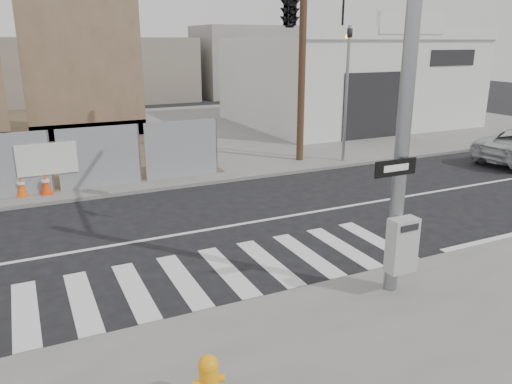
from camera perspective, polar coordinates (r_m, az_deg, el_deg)
name	(u,v)px	position (r m, az deg, el deg)	size (l,w,h in m)	color
ground	(190,233)	(13.08, -7.50, -4.63)	(100.00, 100.00, 0.00)	black
sidewalk_far	(101,139)	(26.30, -17.26, 5.84)	(50.00, 20.00, 0.12)	slate
signal_pole	(322,40)	(11.39, 7.55, 16.82)	(0.96, 5.87, 7.00)	gray
far_signal_pole	(347,76)	(20.02, 10.39, 12.96)	(0.16, 0.20, 5.60)	gray
concrete_wall_right	(84,71)	(25.92, -19.06, 12.95)	(5.50, 1.30, 8.00)	brown
auto_shop	(347,80)	(30.36, 10.31, 12.44)	(12.00, 10.20, 5.95)	silver
utility_pole_right	(303,29)	(19.91, 5.38, 18.10)	(1.60, 0.28, 10.00)	#4E3624
fire_hydrant	(209,380)	(7.05, -5.42, -20.65)	(0.49, 0.49, 0.74)	#FD9B0E
traffic_cone_c	(21,186)	(17.15, -25.25, 0.60)	(0.33, 0.33, 0.63)	#FF590D
traffic_cone_d	(46,184)	(17.03, -22.89, 0.85)	(0.36, 0.36, 0.67)	#F6400C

